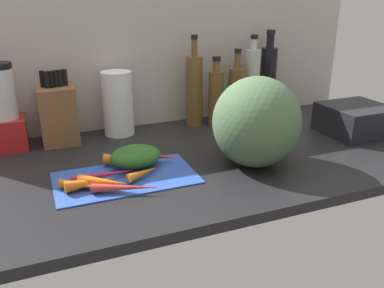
# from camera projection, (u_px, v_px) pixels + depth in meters

# --- Properties ---
(ground_plane) EXTENTS (1.70, 0.80, 0.03)m
(ground_plane) POSITION_uv_depth(u_px,v_px,m) (193.00, 159.00, 1.31)
(ground_plane) COLOR black
(wall_back) EXTENTS (1.70, 0.03, 0.60)m
(wall_back) POSITION_uv_depth(u_px,v_px,m) (155.00, 47.00, 1.53)
(wall_back) COLOR #BCB7AD
(wall_back) RESTS_ON ground_plane
(cutting_board) EXTENTS (0.40, 0.22, 0.01)m
(cutting_board) POSITION_uv_depth(u_px,v_px,m) (126.00, 177.00, 1.14)
(cutting_board) COLOR #2D51B7
(cutting_board) RESTS_ON ground_plane
(carrot_0) EXTENTS (0.12, 0.08, 0.03)m
(carrot_0) POSITION_uv_depth(u_px,v_px,m) (124.00, 159.00, 1.20)
(carrot_0) COLOR orange
(carrot_0) RESTS_ON cutting_board
(carrot_1) EXTENTS (0.11, 0.06, 0.03)m
(carrot_1) POSITION_uv_depth(u_px,v_px,m) (134.00, 158.00, 1.22)
(carrot_1) COLOR orange
(carrot_1) RESTS_ON cutting_board
(carrot_2) EXTENTS (0.18, 0.08, 0.02)m
(carrot_2) POSITION_uv_depth(u_px,v_px,m) (126.00, 188.00, 1.04)
(carrot_2) COLOR red
(carrot_2) RESTS_ON cutting_board
(carrot_3) EXTENTS (0.13, 0.09, 0.03)m
(carrot_3) POSITION_uv_depth(u_px,v_px,m) (157.00, 157.00, 1.23)
(carrot_3) COLOR red
(carrot_3) RESTS_ON cutting_board
(carrot_4) EXTENTS (0.18, 0.03, 0.02)m
(carrot_4) POSITION_uv_depth(u_px,v_px,m) (104.00, 175.00, 1.12)
(carrot_4) COLOR #B2264C
(carrot_4) RESTS_ON cutting_board
(carrot_5) EXTENTS (0.11, 0.09, 0.02)m
(carrot_5) POSITION_uv_depth(u_px,v_px,m) (81.00, 185.00, 1.05)
(carrot_5) COLOR orange
(carrot_5) RESTS_ON cutting_board
(carrot_6) EXTENTS (0.10, 0.06, 0.03)m
(carrot_6) POSITION_uv_depth(u_px,v_px,m) (143.00, 173.00, 1.13)
(carrot_6) COLOR orange
(carrot_6) RESTS_ON cutting_board
(carrot_7) EXTENTS (0.13, 0.10, 0.04)m
(carrot_7) POSITION_uv_depth(u_px,v_px,m) (103.00, 182.00, 1.06)
(carrot_7) COLOR orange
(carrot_7) RESTS_ON cutting_board
(carrot_8) EXTENTS (0.14, 0.04, 0.03)m
(carrot_8) POSITION_uv_depth(u_px,v_px,m) (92.00, 182.00, 1.06)
(carrot_8) COLOR orange
(carrot_8) RESTS_ON cutting_board
(carrot_greens_pile) EXTENTS (0.15, 0.12, 0.06)m
(carrot_greens_pile) POSITION_uv_depth(u_px,v_px,m) (136.00, 156.00, 1.19)
(carrot_greens_pile) COLOR #2D6023
(carrot_greens_pile) RESTS_ON cutting_board
(winter_squash) EXTENTS (0.26, 0.26, 0.27)m
(winter_squash) POSITION_uv_depth(u_px,v_px,m) (257.00, 122.00, 1.19)
(winter_squash) COLOR #4C6B47
(winter_squash) RESTS_ON ground_plane
(knife_block) EXTENTS (0.12, 0.14, 0.25)m
(knife_block) POSITION_uv_depth(u_px,v_px,m) (58.00, 114.00, 1.38)
(knife_block) COLOR brown
(knife_block) RESTS_ON ground_plane
(blender_appliance) EXTENTS (0.12, 0.12, 0.29)m
(blender_appliance) POSITION_uv_depth(u_px,v_px,m) (5.00, 113.00, 1.31)
(blender_appliance) COLOR red
(blender_appliance) RESTS_ON ground_plane
(paper_towel_roll) EXTENTS (0.11, 0.11, 0.23)m
(paper_towel_roll) POSITION_uv_depth(u_px,v_px,m) (118.00, 104.00, 1.46)
(paper_towel_roll) COLOR white
(paper_towel_roll) RESTS_ON ground_plane
(bottle_0) EXTENTS (0.06, 0.06, 0.35)m
(bottle_0) POSITION_uv_depth(u_px,v_px,m) (194.00, 90.00, 1.55)
(bottle_0) COLOR brown
(bottle_0) RESTS_ON ground_plane
(bottle_1) EXTENTS (0.06, 0.06, 0.27)m
(bottle_1) POSITION_uv_depth(u_px,v_px,m) (216.00, 96.00, 1.57)
(bottle_1) COLOR brown
(bottle_1) RESTS_ON ground_plane
(bottle_2) EXTENTS (0.07, 0.07, 0.29)m
(bottle_2) POSITION_uv_depth(u_px,v_px,m) (236.00, 94.00, 1.60)
(bottle_2) COLOR brown
(bottle_2) RESTS_ON ground_plane
(bottle_3) EXTENTS (0.06, 0.06, 0.34)m
(bottle_3) POSITION_uv_depth(u_px,v_px,m) (252.00, 83.00, 1.63)
(bottle_3) COLOR silver
(bottle_3) RESTS_ON ground_plane
(bottle_4) EXTENTS (0.07, 0.07, 0.35)m
(bottle_4) POSITION_uv_depth(u_px,v_px,m) (268.00, 80.00, 1.67)
(bottle_4) COLOR black
(bottle_4) RESTS_ON ground_plane
(dish_rack) EXTENTS (0.23, 0.22, 0.11)m
(dish_rack) POSITION_uv_depth(u_px,v_px,m) (355.00, 119.00, 1.49)
(dish_rack) COLOR black
(dish_rack) RESTS_ON ground_plane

